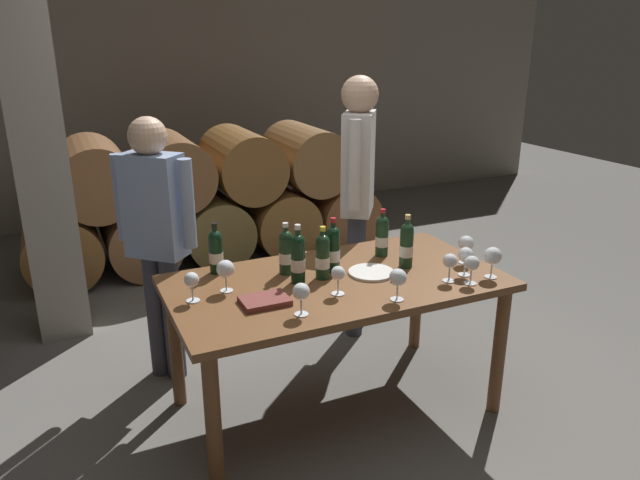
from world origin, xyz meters
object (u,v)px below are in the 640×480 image
at_px(wine_bottle_6, 216,251).
at_px(wine_bottle_4, 323,256).
at_px(wine_glass_3, 192,281).
at_px(wine_bottle_1, 382,235).
at_px(wine_glass_1, 301,293).
at_px(wine_glass_2, 466,256).
at_px(wine_glass_4, 225,270).
at_px(serving_plate, 371,272).
at_px(wine_glass_0, 493,256).
at_px(wine_glass_8, 450,262).
at_px(wine_bottle_0, 333,249).
at_px(wine_bottle_2, 406,244).
at_px(wine_glass_9, 338,275).
at_px(taster_seated_left, 156,229).
at_px(wine_glass_7, 466,244).
at_px(wine_glass_6, 398,278).
at_px(wine_glass_5, 472,264).
at_px(wine_bottle_5, 298,258).
at_px(tasting_notebook, 265,301).
at_px(sommelier_presenting, 358,184).
at_px(dining_table, 336,296).
at_px(wine_bottle_3, 286,252).

bearing_deg(wine_bottle_6, wine_bottle_4, -32.38).
bearing_deg(wine_bottle_6, wine_glass_3, -123.41).
bearing_deg(wine_bottle_1, wine_bottle_4, -160.00).
height_order(wine_glass_1, wine_glass_2, same).
distance_m(wine_glass_4, serving_plate, 0.77).
height_order(wine_glass_0, wine_glass_8, wine_glass_0).
bearing_deg(wine_bottle_0, wine_bottle_2, -14.46).
height_order(wine_glass_3, wine_glass_9, same).
bearing_deg(taster_seated_left, wine_glass_7, -28.28).
distance_m(wine_glass_6, serving_plate, 0.35).
bearing_deg(wine_bottle_6, wine_bottle_1, -8.63).
bearing_deg(wine_glass_8, wine_bottle_4, 151.50).
relative_size(wine_glass_1, wine_glass_6, 0.97).
height_order(wine_glass_1, wine_glass_5, wine_glass_1).
xyz_separation_m(wine_bottle_0, wine_glass_3, (-0.76, -0.06, -0.03)).
relative_size(wine_bottle_0, wine_bottle_5, 0.97).
relative_size(wine_glass_4, wine_glass_7, 1.02).
bearing_deg(wine_glass_0, wine_glass_4, 162.74).
bearing_deg(wine_glass_7, wine_bottle_4, 170.51).
bearing_deg(tasting_notebook, wine_glass_7, 1.56).
relative_size(wine_glass_4, sommelier_presenting, 0.09).
bearing_deg(wine_bottle_6, wine_bottle_2, -19.88).
relative_size(wine_glass_5, wine_glass_8, 1.00).
distance_m(dining_table, wine_bottle_5, 0.30).
distance_m(wine_bottle_0, sommelier_presenting, 0.83).
bearing_deg(wine_glass_1, serving_plate, 29.26).
bearing_deg(wine_bottle_0, wine_glass_7, -15.04).
bearing_deg(wine_glass_2, wine_bottle_0, 151.09).
bearing_deg(wine_bottle_1, wine_glass_4, -173.00).
relative_size(wine_bottle_0, wine_glass_6, 1.89).
distance_m(wine_glass_7, serving_plate, 0.56).
distance_m(dining_table, wine_bottle_4, 0.22).
distance_m(wine_bottle_1, wine_bottle_2, 0.21).
distance_m(wine_glass_6, taster_seated_left, 1.40).
bearing_deg(wine_glass_4, wine_glass_6, -31.76).
xyz_separation_m(wine_glass_3, wine_glass_4, (0.18, 0.05, 0.01)).
xyz_separation_m(wine_bottle_6, wine_glass_5, (1.11, -0.68, -0.01)).
distance_m(wine_glass_3, wine_glass_8, 1.27).
xyz_separation_m(wine_bottle_0, wine_glass_0, (0.70, -0.41, -0.01)).
bearing_deg(dining_table, taster_seated_left, 136.68).
distance_m(wine_glass_2, wine_glass_7, 0.18).
distance_m(wine_glass_0, wine_glass_3, 1.50).
relative_size(wine_bottle_3, wine_glass_0, 1.68).
xyz_separation_m(wine_glass_0, wine_glass_2, (-0.11, 0.08, -0.01)).
relative_size(wine_glass_1, sommelier_presenting, 0.09).
bearing_deg(taster_seated_left, sommelier_presenting, 1.34).
xyz_separation_m(wine_bottle_2, sommelier_presenting, (0.10, 0.75, 0.16)).
xyz_separation_m(wine_glass_2, taster_seated_left, (-1.39, 0.95, 0.05)).
bearing_deg(wine_glass_7, wine_glass_4, 172.12).
xyz_separation_m(wine_bottle_2, wine_bottle_4, (-0.47, 0.04, -0.01)).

